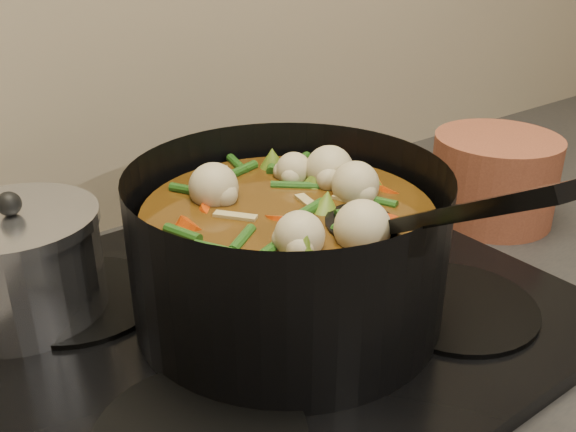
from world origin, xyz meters
TOP-DOWN VIEW (x-y plane):
  - stovetop at (0.00, 1.93)m, footprint 0.62×0.54m
  - stockpot at (0.01, 1.91)m, footprint 0.41×0.49m
  - saucepan at (-0.21, 2.07)m, footprint 0.17×0.17m
  - terracotta_crock at (0.42, 1.95)m, footprint 0.23×0.23m

SIDE VIEW (x-z plane):
  - stovetop at x=0.00m, z-range 0.91..0.93m
  - terracotta_crock at x=0.42m, z-range 0.91..1.04m
  - saucepan at x=-0.21m, z-range 0.92..1.06m
  - stockpot at x=0.01m, z-range 0.89..1.13m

